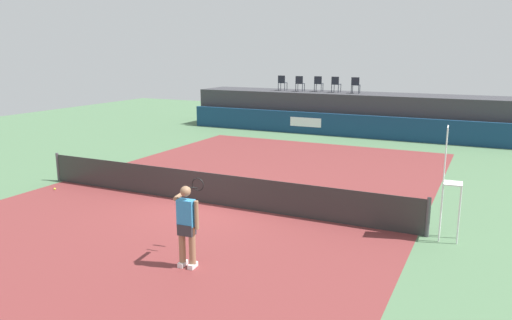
# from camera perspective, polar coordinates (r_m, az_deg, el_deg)

# --- Properties ---
(ground_plane) EXTENTS (48.00, 48.00, 0.00)m
(ground_plane) POSITION_cam_1_polar(r_m,az_deg,el_deg) (17.42, -0.23, -2.41)
(ground_plane) COLOR #4C704C
(court_inner) EXTENTS (12.00, 22.00, 0.00)m
(court_inner) POSITION_cam_1_polar(r_m,az_deg,el_deg) (14.89, -5.33, -5.04)
(court_inner) COLOR maroon
(court_inner) RESTS_ON ground
(sponsor_wall) EXTENTS (18.00, 0.22, 1.20)m
(sponsor_wall) POSITION_cam_1_polar(r_m,az_deg,el_deg) (26.96, 9.62, 4.00)
(sponsor_wall) COLOR navy
(sponsor_wall) RESTS_ON ground
(spectator_platform) EXTENTS (18.00, 2.80, 2.20)m
(spectator_platform) POSITION_cam_1_polar(r_m,az_deg,el_deg) (28.61, 10.69, 5.44)
(spectator_platform) COLOR #38383D
(spectator_platform) RESTS_ON ground
(spectator_chair_far_left) EXTENTS (0.45, 0.45, 0.89)m
(spectator_chair_far_left) POSITION_cam_1_polar(r_m,az_deg,el_deg) (29.74, 3.05, 8.98)
(spectator_chair_far_left) COLOR #1E232D
(spectator_chair_far_left) RESTS_ON spectator_platform
(spectator_chair_left) EXTENTS (0.46, 0.46, 0.89)m
(spectator_chair_left) POSITION_cam_1_polar(r_m,az_deg,el_deg) (29.10, 5.09, 8.87)
(spectator_chair_left) COLOR #1E232D
(spectator_chair_left) RESTS_ON spectator_platform
(spectator_chair_center) EXTENTS (0.47, 0.47, 0.89)m
(spectator_chair_center) POSITION_cam_1_polar(r_m,az_deg,el_deg) (29.02, 7.23, 8.81)
(spectator_chair_center) COLOR #1E232D
(spectator_chair_center) RESTS_ON spectator_platform
(spectator_chair_right) EXTENTS (0.47, 0.47, 0.89)m
(spectator_chair_right) POSITION_cam_1_polar(r_m,az_deg,el_deg) (28.65, 9.22, 8.71)
(spectator_chair_right) COLOR #1E232D
(spectator_chair_right) RESTS_ON spectator_platform
(spectator_chair_far_right) EXTENTS (0.48, 0.48, 0.89)m
(spectator_chair_far_right) POSITION_cam_1_polar(r_m,az_deg,el_deg) (28.18, 11.44, 8.57)
(spectator_chair_far_right) COLOR #1E232D
(spectator_chair_far_right) RESTS_ON spectator_platform
(umpire_chair) EXTENTS (0.46, 0.46, 2.76)m
(umpire_chair) POSITION_cam_1_polar(r_m,az_deg,el_deg) (12.49, 21.34, -1.72)
(umpire_chair) COLOR white
(umpire_chair) RESTS_ON ground
(tennis_net) EXTENTS (12.40, 0.02, 0.95)m
(tennis_net) POSITION_cam_1_polar(r_m,az_deg,el_deg) (14.76, -5.36, -3.29)
(tennis_net) COLOR #2D2D2D
(tennis_net) RESTS_ON ground
(net_post_near) EXTENTS (0.10, 0.10, 1.00)m
(net_post_near) POSITION_cam_1_polar(r_m,az_deg,el_deg) (18.65, -21.91, -0.75)
(net_post_near) COLOR #4C4C51
(net_post_near) RESTS_ON ground
(net_post_far) EXTENTS (0.10, 0.10, 1.00)m
(net_post_far) POSITION_cam_1_polar(r_m,az_deg,el_deg) (12.82, 19.27, -6.27)
(net_post_far) COLOR #4C4C51
(net_post_far) RESTS_ON ground
(tennis_player) EXTENTS (0.75, 1.13, 1.77)m
(tennis_player) POSITION_cam_1_polar(r_m,az_deg,el_deg) (10.44, -7.98, -7.25)
(tennis_player) COLOR white
(tennis_player) RESTS_ON court_inner
(tennis_ball) EXTENTS (0.07, 0.07, 0.07)m
(tennis_ball) POSITION_cam_1_polar(r_m,az_deg,el_deg) (17.56, -22.25, -3.10)
(tennis_ball) COLOR #D8EA33
(tennis_ball) RESTS_ON court_inner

